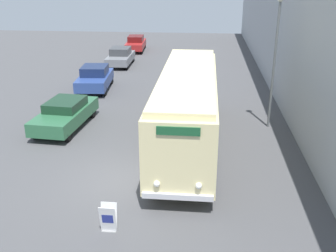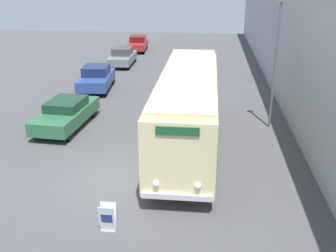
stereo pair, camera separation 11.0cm
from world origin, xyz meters
TOP-DOWN VIEW (x-y plane):
  - ground_plane at (0.00, 0.00)m, footprint 80.00×80.00m
  - building_wall_right at (7.51, 10.00)m, footprint 0.30×60.00m
  - vintage_bus at (2.15, 3.64)m, footprint 2.50×11.41m
  - sign_board at (0.09, -3.17)m, footprint 0.51×0.35m
  - streetlamp at (6.28, 6.41)m, footprint 0.36×0.36m
  - parked_car_near at (-4.23, 5.28)m, footprint 2.27×4.90m
  - parked_car_mid at (-4.61, 12.31)m, footprint 2.31×4.46m
  - parked_car_far at (-4.46, 19.91)m, footprint 1.94×4.36m
  - parked_car_distant at (-4.33, 26.70)m, footprint 1.99×4.51m

SIDE VIEW (x-z plane):
  - ground_plane at x=0.00m, z-range 0.00..0.00m
  - sign_board at x=0.09m, z-range -0.02..0.91m
  - parked_car_near at x=-4.23m, z-range 0.03..1.48m
  - parked_car_far at x=-4.46m, z-range 0.00..1.52m
  - parked_car_distant at x=-4.33m, z-range 0.01..1.52m
  - parked_car_mid at x=-4.61m, z-range 0.01..1.64m
  - vintage_bus at x=2.15m, z-range 0.23..3.70m
  - building_wall_right at x=7.51m, z-range 0.00..7.65m
  - streetlamp at x=6.28m, z-range 0.96..7.60m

